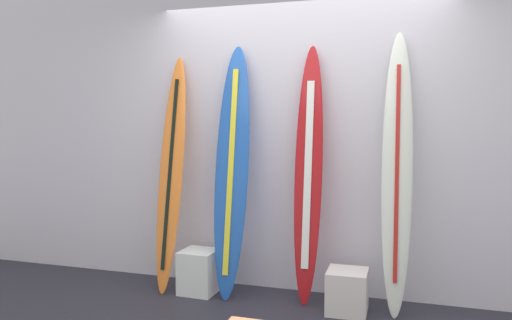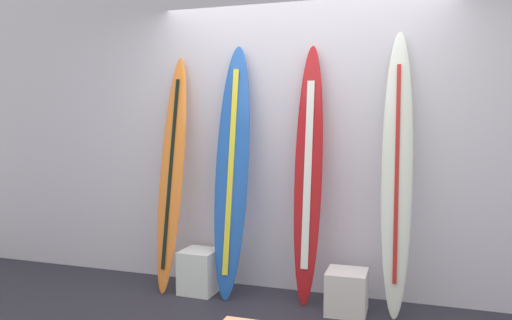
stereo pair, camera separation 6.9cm
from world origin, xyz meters
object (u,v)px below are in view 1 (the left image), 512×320
(surfboard_sunset, at_px, (171,173))
(display_block_center, at_px, (347,291))
(surfboard_ivory, at_px, (397,172))
(surfboard_crimson, at_px, (308,176))
(surfboard_cobalt, at_px, (232,171))
(display_block_left, at_px, (199,272))

(surfboard_sunset, xyz_separation_m, display_block_center, (1.57, -0.12, -0.87))
(surfboard_sunset, bearing_deg, surfboard_ivory, 0.88)
(surfboard_crimson, relative_size, display_block_center, 6.36)
(surfboard_sunset, relative_size, surfboard_ivory, 0.94)
(surfboard_cobalt, distance_m, surfboard_crimson, 0.65)
(surfboard_ivory, bearing_deg, display_block_left, -177.10)
(display_block_left, bearing_deg, surfboard_cobalt, 12.43)
(surfboard_ivory, bearing_deg, surfboard_sunset, -179.12)
(surfboard_crimson, height_order, display_block_left, surfboard_crimson)
(surfboard_ivory, bearing_deg, surfboard_crimson, 178.34)
(surfboard_cobalt, bearing_deg, display_block_center, -7.34)
(surfboard_crimson, distance_m, surfboard_ivory, 0.70)
(surfboard_crimson, relative_size, surfboard_ivory, 0.96)
(surfboard_ivory, distance_m, display_block_left, 1.88)
(surfboard_crimson, bearing_deg, surfboard_cobalt, -176.42)
(surfboard_cobalt, bearing_deg, surfboard_sunset, -179.11)
(surfboard_cobalt, xyz_separation_m, display_block_center, (1.00, -0.13, -0.90))
(surfboard_cobalt, relative_size, display_block_center, 6.43)
(surfboard_cobalt, distance_m, display_block_center, 1.36)
(surfboard_ivory, height_order, display_block_left, surfboard_ivory)
(display_block_left, relative_size, display_block_center, 1.12)
(surfboard_sunset, distance_m, surfboard_ivory, 1.92)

